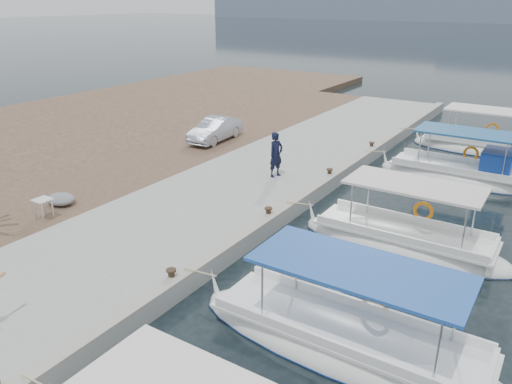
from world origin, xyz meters
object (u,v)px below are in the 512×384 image
Objects in this scene: fisherman at (276,155)px; parked_car at (215,130)px; fishing_caique_e at (480,149)px; fishing_caique_c at (403,244)px; fishing_caique_d at (459,176)px; fishing_caique_b at (345,345)px.

fisherman reaches higher than parked_car.
parked_car is (-11.97, -7.41, 0.98)m from fishing_caique_e.
fisherman reaches higher than fishing_caique_c.
fishing_caique_c is 3.61× the size of fisherman.
fishing_caique_d is 3.62× the size of fisherman.
fishing_caique_e is 12.41m from fisherman.
fishing_caique_c is 7.77m from fishing_caique_d.
fisherman is at bearing 129.19° from fishing_caique_b.
fishing_caique_e reaches higher than parked_car.
fisherman reaches higher than fishing_caique_e.
fishing_caique_b is 10.77m from fisherman.
parked_car is at bearing 76.81° from fisherman.
fishing_caique_e is at bearing 90.60° from fishing_caique_d.
fishing_caique_d is 0.99× the size of fishing_caique_e.
fishing_caique_d is 5.38m from fishing_caique_e.
fishing_caique_b is 18.86m from fishing_caique_e.
fishing_caique_d is (0.11, 7.77, 0.07)m from fishing_caique_c.
fishing_caique_d and fishing_caique_e have the same top height.
fishing_caique_d is 12.23m from parked_car.
fishing_caique_d is at bearing 6.11° from parked_car.
fishing_caique_c is (-0.44, 5.72, 0.00)m from fishing_caique_b.
fishing_caique_c is 13.14m from fishing_caique_e.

